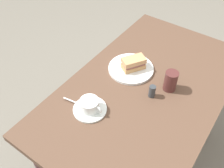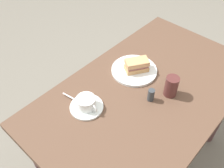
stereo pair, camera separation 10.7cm
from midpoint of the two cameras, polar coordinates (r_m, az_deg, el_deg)
name	(u,v)px [view 1 (the left image)]	position (r m, az deg, el deg)	size (l,w,h in m)	color
ground_plane	(136,159)	(1.89, 3.82, -16.67)	(6.00, 6.00, 0.00)	slate
dining_table	(144,106)	(1.38, 5.01, -5.17)	(1.21, 0.72, 0.75)	brown
sandwich_plate	(131,69)	(1.35, 2.05, 3.43)	(0.24, 0.24, 0.01)	white
sandwich_front	(134,63)	(1.32, 2.59, 4.62)	(0.14, 0.12, 0.06)	tan
coffee_saucer	(90,109)	(1.17, -7.66, -5.83)	(0.16, 0.16, 0.01)	white
coffee_cup	(90,105)	(1.14, -7.77, -4.80)	(0.09, 0.11, 0.06)	white
spoon	(75,102)	(1.20, -10.91, -4.22)	(0.03, 0.10, 0.01)	silver
salt_shaker	(152,91)	(1.20, 6.59, -1.78)	(0.03, 0.03, 0.07)	#33383D
drinking_glass	(171,81)	(1.24, 10.77, 0.59)	(0.06, 0.06, 0.11)	#512826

